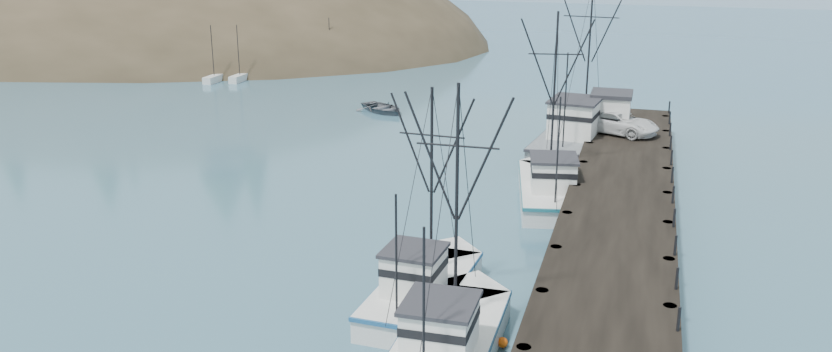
{
  "coord_description": "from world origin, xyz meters",
  "views": [
    {
      "loc": [
        14.94,
        -30.54,
        16.91
      ],
      "look_at": [
        2.24,
        13.44,
        2.5
      ],
      "focal_mm": 35.0,
      "sensor_mm": 36.0,
      "label": 1
    }
  ],
  "objects_px": {
    "trawler_far": "(550,187)",
    "work_vessel": "(579,137)",
    "pier_shed": "(611,110)",
    "trawler_near": "(449,340)",
    "trawler_mid": "(424,287)",
    "motorboat": "(383,112)",
    "pier": "(621,193)",
    "pickup_truck": "(618,122)"
  },
  "relations": [
    {
      "from": "trawler_far",
      "to": "work_vessel",
      "type": "height_order",
      "value": "work_vessel"
    },
    {
      "from": "work_vessel",
      "to": "pier_shed",
      "type": "bearing_deg",
      "value": 3.38
    },
    {
      "from": "trawler_near",
      "to": "work_vessel",
      "type": "distance_m",
      "value": 32.66
    },
    {
      "from": "trawler_mid",
      "to": "trawler_near",
      "type": "bearing_deg",
      "value": -63.24
    },
    {
      "from": "trawler_mid",
      "to": "pier_shed",
      "type": "relative_size",
      "value": 3.23
    },
    {
      "from": "trawler_near",
      "to": "motorboat",
      "type": "height_order",
      "value": "trawler_near"
    },
    {
      "from": "pier",
      "to": "trawler_near",
      "type": "xyz_separation_m",
      "value": [
        -5.86,
        -18.21,
        -0.87
      ]
    },
    {
      "from": "trawler_far",
      "to": "work_vessel",
      "type": "bearing_deg",
      "value": 86.43
    },
    {
      "from": "trawler_mid",
      "to": "pickup_truck",
      "type": "distance_m",
      "value": 27.93
    },
    {
      "from": "pier",
      "to": "trawler_mid",
      "type": "distance_m",
      "value": 15.96
    },
    {
      "from": "trawler_mid",
      "to": "work_vessel",
      "type": "height_order",
      "value": "work_vessel"
    },
    {
      "from": "trawler_mid",
      "to": "pickup_truck",
      "type": "xyz_separation_m",
      "value": [
        7.3,
        26.89,
        2.0
      ]
    },
    {
      "from": "trawler_near",
      "to": "work_vessel",
      "type": "bearing_deg",
      "value": 86.14
    },
    {
      "from": "pickup_truck",
      "to": "motorboat",
      "type": "bearing_deg",
      "value": 88.27
    },
    {
      "from": "motorboat",
      "to": "work_vessel",
      "type": "bearing_deg",
      "value": -78.78
    },
    {
      "from": "work_vessel",
      "to": "pickup_truck",
      "type": "bearing_deg",
      "value": -22.88
    },
    {
      "from": "pier",
      "to": "trawler_near",
      "type": "bearing_deg",
      "value": -107.84
    },
    {
      "from": "pier",
      "to": "trawler_near",
      "type": "distance_m",
      "value": 19.15
    },
    {
      "from": "pier_shed",
      "to": "trawler_mid",
      "type": "bearing_deg",
      "value": -103.23
    },
    {
      "from": "trawler_far",
      "to": "motorboat",
      "type": "height_order",
      "value": "trawler_far"
    },
    {
      "from": "trawler_far",
      "to": "pickup_truck",
      "type": "distance_m",
      "value": 11.26
    },
    {
      "from": "pier",
      "to": "pickup_truck",
      "type": "height_order",
      "value": "pickup_truck"
    },
    {
      "from": "work_vessel",
      "to": "motorboat",
      "type": "xyz_separation_m",
      "value": [
        -18.78,
        8.91,
        -1.23
      ]
    },
    {
      "from": "trawler_mid",
      "to": "pickup_truck",
      "type": "relative_size",
      "value": 1.75
    },
    {
      "from": "pier",
      "to": "pier_shed",
      "type": "relative_size",
      "value": 13.75
    },
    {
      "from": "work_vessel",
      "to": "motorboat",
      "type": "distance_m",
      "value": 20.82
    },
    {
      "from": "trawler_near",
      "to": "work_vessel",
      "type": "xyz_separation_m",
      "value": [
        2.2,
        32.58,
        0.41
      ]
    },
    {
      "from": "trawler_far",
      "to": "work_vessel",
      "type": "xyz_separation_m",
      "value": [
        0.73,
        11.68,
        0.41
      ]
    },
    {
      "from": "trawler_mid",
      "to": "work_vessel",
      "type": "distance_m",
      "value": 28.44
    },
    {
      "from": "pier",
      "to": "trawler_far",
      "type": "height_order",
      "value": "trawler_far"
    },
    {
      "from": "trawler_mid",
      "to": "work_vessel",
      "type": "relative_size",
      "value": 0.65
    },
    {
      "from": "work_vessel",
      "to": "pier",
      "type": "bearing_deg",
      "value": -75.7
    },
    {
      "from": "trawler_far",
      "to": "motorboat",
      "type": "relative_size",
      "value": 2.3
    },
    {
      "from": "trawler_near",
      "to": "pickup_truck",
      "type": "relative_size",
      "value": 1.94
    },
    {
      "from": "pier",
      "to": "pickup_truck",
      "type": "relative_size",
      "value": 7.45
    },
    {
      "from": "pier",
      "to": "motorboat",
      "type": "xyz_separation_m",
      "value": [
        -22.44,
        23.28,
        -1.69
      ]
    },
    {
      "from": "work_vessel",
      "to": "pickup_truck",
      "type": "height_order",
      "value": "work_vessel"
    },
    {
      "from": "pier",
      "to": "pickup_truck",
      "type": "distance_m",
      "value": 13.26
    },
    {
      "from": "trawler_near",
      "to": "motorboat",
      "type": "distance_m",
      "value": 44.69
    },
    {
      "from": "pier",
      "to": "trawler_far",
      "type": "xyz_separation_m",
      "value": [
        -4.39,
        2.69,
        -0.87
      ]
    },
    {
      "from": "trawler_mid",
      "to": "work_vessel",
      "type": "xyz_separation_m",
      "value": [
        4.47,
        28.08,
        0.41
      ]
    },
    {
      "from": "pier",
      "to": "motorboat",
      "type": "distance_m",
      "value": 32.38
    }
  ]
}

